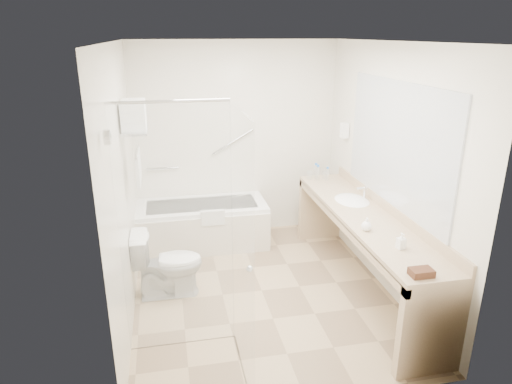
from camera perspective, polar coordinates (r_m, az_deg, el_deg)
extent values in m
plane|color=tan|center=(4.92, 0.71, -12.21)|extent=(3.20, 3.20, 0.00)
cube|color=white|center=(4.20, 0.86, 18.31)|extent=(2.60, 3.20, 0.10)
cube|color=silver|center=(5.92, -2.52, 6.38)|extent=(2.60, 0.10, 2.50)
cube|color=silver|center=(2.96, 7.38, -7.36)|extent=(2.60, 0.10, 2.50)
cube|color=silver|center=(4.33, -16.30, 0.71)|extent=(0.10, 3.20, 2.50)
cube|color=silver|center=(4.83, 16.04, 2.66)|extent=(0.10, 3.20, 2.50)
cube|color=white|center=(5.83, -6.70, -4.02)|extent=(1.60, 0.70, 0.55)
cube|color=beige|center=(5.52, -6.35, -5.71)|extent=(1.60, 0.02, 0.50)
cube|color=white|center=(5.43, -5.41, -3.20)|extent=(0.28, 0.06, 0.18)
cylinder|color=silver|center=(5.89, -11.59, 2.91)|extent=(0.40, 0.03, 0.03)
cylinder|color=silver|center=(5.87, -2.94, 6.27)|extent=(0.53, 0.03, 0.33)
cube|color=silver|center=(3.72, -9.85, -5.13)|extent=(0.90, 0.01, 2.10)
cube|color=silver|center=(3.36, -1.79, -7.69)|extent=(0.02, 0.90, 2.10)
cylinder|color=silver|center=(3.43, -10.86, 11.06)|extent=(0.90, 0.02, 0.02)
sphere|color=silver|center=(3.25, -0.80, -9.61)|extent=(0.05, 0.05, 0.05)
cylinder|color=silver|center=(3.04, -18.10, 6.51)|extent=(0.04, 0.10, 0.10)
cube|color=silver|center=(4.54, -14.89, 7.59)|extent=(0.24, 0.55, 0.02)
cylinder|color=silver|center=(4.59, -14.65, 4.90)|extent=(0.02, 0.55, 0.02)
cube|color=white|center=(4.63, -14.49, 2.99)|extent=(0.03, 0.42, 0.32)
cube|color=white|center=(4.53, -14.95, 8.28)|extent=(0.22, 0.40, 0.08)
cube|color=white|center=(4.52, -15.04, 9.35)|extent=(0.22, 0.40, 0.08)
cube|color=white|center=(4.50, -15.14, 10.43)|extent=(0.22, 0.40, 0.08)
cube|color=tan|center=(4.72, 13.41, -2.96)|extent=(0.55, 2.70, 0.05)
cube|color=tan|center=(4.81, 16.30, -1.86)|extent=(0.03, 2.70, 0.10)
cube|color=tan|center=(4.65, 10.49, -3.85)|extent=(0.04, 2.70, 0.08)
cube|color=tan|center=(3.92, 21.05, -15.83)|extent=(0.55, 0.08, 0.80)
cube|color=tan|center=(6.00, 7.99, -2.10)|extent=(0.55, 0.08, 0.80)
ellipsoid|color=white|center=(5.08, 11.87, -1.32)|extent=(0.40, 0.52, 0.14)
cylinder|color=silver|center=(5.10, 13.45, -0.04)|extent=(0.03, 0.03, 0.14)
cube|color=silver|center=(4.63, 17.10, 5.68)|extent=(0.02, 2.00, 1.20)
cube|color=white|center=(5.69, 11.00, 7.58)|extent=(0.08, 0.10, 0.18)
imported|color=white|center=(4.79, -10.95, -8.79)|extent=(0.71, 0.40, 0.69)
cube|color=#4D2A1B|center=(3.67, 19.97, -9.43)|extent=(0.17, 0.12, 0.06)
imported|color=white|center=(4.05, 17.65, -6.33)|extent=(0.09, 0.15, 0.06)
imported|color=white|center=(4.32, 13.64, -4.09)|extent=(0.11, 0.13, 0.10)
cylinder|color=silver|center=(5.65, 7.72, 2.31)|extent=(0.06, 0.06, 0.17)
cylinder|color=blue|center=(5.63, 7.76, 3.27)|extent=(0.03, 0.03, 0.03)
cylinder|color=silver|center=(5.74, 7.47, 2.56)|extent=(0.06, 0.06, 0.17)
cylinder|color=blue|center=(5.72, 7.52, 3.48)|extent=(0.03, 0.03, 0.02)
cylinder|color=silver|center=(5.67, 8.91, 2.18)|extent=(0.05, 0.05, 0.15)
cylinder|color=blue|center=(5.65, 8.95, 3.01)|extent=(0.03, 0.03, 0.02)
cylinder|color=silver|center=(5.71, 6.72, 2.13)|extent=(0.09, 0.09, 0.10)
cylinder|color=silver|center=(5.74, 8.59, 2.11)|extent=(0.08, 0.08, 0.09)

